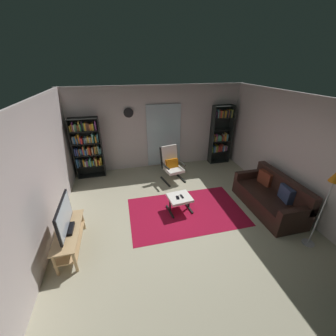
{
  "coord_description": "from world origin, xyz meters",
  "views": [
    {
      "loc": [
        -1.17,
        -3.46,
        3.17
      ],
      "look_at": [
        -0.18,
        0.72,
        0.98
      ],
      "focal_mm": 22.12,
      "sensor_mm": 36.0,
      "label": 1
    }
  ],
  "objects_px": {
    "tv_stand": "(70,236)",
    "leather_sofa": "(270,197)",
    "bookshelf_near_sofa": "(220,133)",
    "lounge_armchair": "(172,163)",
    "wall_clock": "(128,113)",
    "floor_lamp_by_sofa": "(332,188)",
    "tv_remote": "(182,196)",
    "bookshelf_near_tv": "(87,147)",
    "ottoman": "(180,199)",
    "cell_phone": "(178,198)",
    "television": "(64,218)"
  },
  "relations": [
    {
      "from": "television",
      "to": "wall_clock",
      "type": "relative_size",
      "value": 3.13
    },
    {
      "from": "bookshelf_near_tv",
      "to": "cell_phone",
      "type": "xyz_separation_m",
      "value": [
        2.12,
        -2.32,
        -0.57
      ]
    },
    {
      "from": "tv_remote",
      "to": "bookshelf_near_tv",
      "type": "bearing_deg",
      "value": 124.72
    },
    {
      "from": "bookshelf_near_sofa",
      "to": "leather_sofa",
      "type": "xyz_separation_m",
      "value": [
        0.04,
        -2.76,
        -0.73
      ]
    },
    {
      "from": "ottoman",
      "to": "cell_phone",
      "type": "bearing_deg",
      "value": -152.75
    },
    {
      "from": "ottoman",
      "to": "tv_remote",
      "type": "height_order",
      "value": "tv_remote"
    },
    {
      "from": "television",
      "to": "tv_remote",
      "type": "xyz_separation_m",
      "value": [
        2.34,
        0.64,
        -0.36
      ]
    },
    {
      "from": "floor_lamp_by_sofa",
      "to": "leather_sofa",
      "type": "bearing_deg",
      "value": 92.14
    },
    {
      "from": "tv_stand",
      "to": "floor_lamp_by_sofa",
      "type": "height_order",
      "value": "floor_lamp_by_sofa"
    },
    {
      "from": "floor_lamp_by_sofa",
      "to": "wall_clock",
      "type": "relative_size",
      "value": 5.63
    },
    {
      "from": "tv_stand",
      "to": "floor_lamp_by_sofa",
      "type": "relative_size",
      "value": 0.7
    },
    {
      "from": "tv_stand",
      "to": "leather_sofa",
      "type": "relative_size",
      "value": 0.64
    },
    {
      "from": "tv_stand",
      "to": "bookshelf_near_sofa",
      "type": "height_order",
      "value": "bookshelf_near_sofa"
    },
    {
      "from": "leather_sofa",
      "to": "bookshelf_near_sofa",
      "type": "bearing_deg",
      "value": 90.87
    },
    {
      "from": "lounge_armchair",
      "to": "cell_phone",
      "type": "height_order",
      "value": "lounge_armchair"
    },
    {
      "from": "television",
      "to": "floor_lamp_by_sofa",
      "type": "height_order",
      "value": "floor_lamp_by_sofa"
    },
    {
      "from": "ottoman",
      "to": "tv_remote",
      "type": "xyz_separation_m",
      "value": [
        0.05,
        -0.01,
        0.08
      ]
    },
    {
      "from": "bookshelf_near_tv",
      "to": "cell_phone",
      "type": "relative_size",
      "value": 12.98
    },
    {
      "from": "bookshelf_near_tv",
      "to": "lounge_armchair",
      "type": "xyz_separation_m",
      "value": [
        2.36,
        -0.78,
        -0.43
      ]
    },
    {
      "from": "bookshelf_near_sofa",
      "to": "lounge_armchair",
      "type": "height_order",
      "value": "bookshelf_near_sofa"
    },
    {
      "from": "tv_stand",
      "to": "cell_phone",
      "type": "relative_size",
      "value": 8.13
    },
    {
      "from": "bookshelf_near_tv",
      "to": "leather_sofa",
      "type": "xyz_separation_m",
      "value": [
        4.31,
        -2.7,
        -0.66
      ]
    },
    {
      "from": "tv_stand",
      "to": "tv_remote",
      "type": "xyz_separation_m",
      "value": [
        2.34,
        0.63,
        0.09
      ]
    },
    {
      "from": "tv_stand",
      "to": "leather_sofa",
      "type": "xyz_separation_m",
      "value": [
        4.43,
        0.23,
        -0.01
      ]
    },
    {
      "from": "bookshelf_near_tv",
      "to": "lounge_armchair",
      "type": "distance_m",
      "value": 2.52
    },
    {
      "from": "lounge_armchair",
      "to": "wall_clock",
      "type": "distance_m",
      "value": 1.96
    },
    {
      "from": "television",
      "to": "ottoman",
      "type": "height_order",
      "value": "television"
    },
    {
      "from": "bookshelf_near_tv",
      "to": "bookshelf_near_sofa",
      "type": "bearing_deg",
      "value": 0.8
    },
    {
      "from": "floor_lamp_by_sofa",
      "to": "lounge_armchair",
      "type": "bearing_deg",
      "value": 122.86
    },
    {
      "from": "lounge_armchair",
      "to": "tv_remote",
      "type": "relative_size",
      "value": 7.1
    },
    {
      "from": "bookshelf_near_tv",
      "to": "wall_clock",
      "type": "height_order",
      "value": "wall_clock"
    },
    {
      "from": "tv_stand",
      "to": "bookshelf_near_sofa",
      "type": "bearing_deg",
      "value": 34.26
    },
    {
      "from": "ottoman",
      "to": "leather_sofa",
      "type": "bearing_deg",
      "value": -10.98
    },
    {
      "from": "bookshelf_near_tv",
      "to": "bookshelf_near_sofa",
      "type": "height_order",
      "value": "bookshelf_near_sofa"
    },
    {
      "from": "leather_sofa",
      "to": "wall_clock",
      "type": "distance_m",
      "value": 4.46
    },
    {
      "from": "ottoman",
      "to": "bookshelf_near_sofa",
      "type": "bearing_deg",
      "value": 48.27
    },
    {
      "from": "floor_lamp_by_sofa",
      "to": "ottoman",
      "type": "bearing_deg",
      "value": 144.15
    },
    {
      "from": "lounge_armchair",
      "to": "bookshelf_near_tv",
      "type": "bearing_deg",
      "value": 161.79
    },
    {
      "from": "television",
      "to": "ottoman",
      "type": "distance_m",
      "value": 2.42
    },
    {
      "from": "television",
      "to": "cell_phone",
      "type": "xyz_separation_m",
      "value": [
        2.23,
        0.62,
        -0.36
      ]
    },
    {
      "from": "ottoman",
      "to": "cell_phone",
      "type": "distance_m",
      "value": 0.1
    },
    {
      "from": "wall_clock",
      "to": "cell_phone",
      "type": "bearing_deg",
      "value": -71.59
    },
    {
      "from": "bookshelf_near_sofa",
      "to": "floor_lamp_by_sofa",
      "type": "height_order",
      "value": "bookshelf_near_sofa"
    },
    {
      "from": "lounge_armchair",
      "to": "wall_clock",
      "type": "xyz_separation_m",
      "value": [
        -1.08,
        0.97,
        1.32
      ]
    },
    {
      "from": "bookshelf_near_sofa",
      "to": "ottoman",
      "type": "height_order",
      "value": "bookshelf_near_sofa"
    },
    {
      "from": "lounge_armchair",
      "to": "cell_phone",
      "type": "bearing_deg",
      "value": -99.0
    },
    {
      "from": "television",
      "to": "floor_lamp_by_sofa",
      "type": "relative_size",
      "value": 0.56
    },
    {
      "from": "bookshelf_near_tv",
      "to": "bookshelf_near_sofa",
      "type": "relative_size",
      "value": 0.92
    },
    {
      "from": "ottoman",
      "to": "tv_remote",
      "type": "relative_size",
      "value": 3.96
    },
    {
      "from": "lounge_armchair",
      "to": "floor_lamp_by_sofa",
      "type": "xyz_separation_m",
      "value": [
        1.99,
        -3.08,
        0.76
      ]
    }
  ]
}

